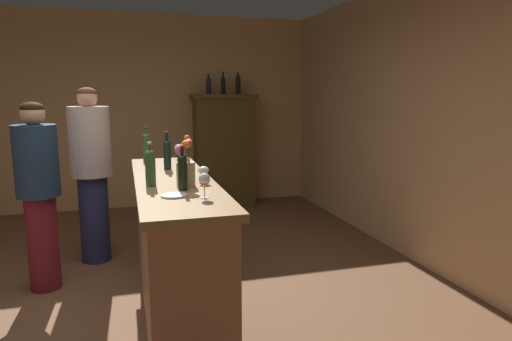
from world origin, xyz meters
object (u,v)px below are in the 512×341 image
at_px(wine_bottle_rose, 183,170).
at_px(display_bottle_left, 208,85).
at_px(cheese_plate, 174,196).
at_px(bar_counter, 175,244).
at_px(wine_glass_rear, 203,171).
at_px(wine_bottle_malbec, 146,146).
at_px(wine_glass_front, 204,180).
at_px(patron_near_entrance, 39,189).
at_px(wine_bottle_chardonnay, 150,166).
at_px(display_bottle_center, 238,84).
at_px(display_cabinet, 224,148).
at_px(wine_glass_mid, 178,149).
at_px(wine_bottle_riesling, 182,164).
at_px(wine_bottle_pinot, 167,153).
at_px(flower_arrangement, 185,165).
at_px(patron_redhead, 91,169).
at_px(display_bottle_midleft, 223,85).

xyz_separation_m(wine_bottle_rose, display_bottle_left, (0.83, 3.58, 0.62)).
relative_size(cheese_plate, display_bottle_left, 0.54).
xyz_separation_m(bar_counter, wine_glass_rear, (0.19, -0.23, 0.60)).
relative_size(bar_counter, wine_bottle_malbec, 7.10).
xyz_separation_m(wine_glass_front, patron_near_entrance, (-1.16, 1.38, -0.26)).
distance_m(wine_bottle_rose, patron_near_entrance, 1.56).
height_order(wine_bottle_chardonnay, display_bottle_center, display_bottle_center).
bearing_deg(display_cabinet, patron_near_entrance, -130.46).
bearing_deg(wine_glass_rear, display_bottle_left, 78.94).
xyz_separation_m(wine_bottle_chardonnay, cheese_plate, (0.12, -0.36, -0.13)).
height_order(wine_bottle_rose, wine_bottle_malbec, wine_bottle_malbec).
bearing_deg(cheese_plate, patron_near_entrance, 127.43).
xyz_separation_m(wine_bottle_rose, wine_bottle_malbec, (-0.16, 1.40, 0.02)).
bearing_deg(wine_bottle_chardonnay, wine_glass_rear, 2.13).
bearing_deg(wine_bottle_chardonnay, wine_glass_mid, 74.71).
xyz_separation_m(wine_bottle_riesling, wine_glass_rear, (0.14, -0.08, -0.04)).
relative_size(wine_bottle_rose, wine_bottle_pinot, 0.94).
height_order(wine_glass_rear, flower_arrangement, flower_arrangement).
bearing_deg(wine_bottle_riesling, wine_bottle_rose, -96.57).
distance_m(display_cabinet, wine_glass_front, 3.98).
height_order(wine_bottle_riesling, flower_arrangement, flower_arrangement).
xyz_separation_m(display_cabinet, display_bottle_center, (0.22, -0.00, 0.94)).
distance_m(bar_counter, wine_glass_rear, 0.67).
height_order(display_bottle_left, display_bottle_center, display_bottle_center).
xyz_separation_m(wine_bottle_pinot, display_bottle_center, (1.29, 2.72, 0.63)).
distance_m(wine_bottle_chardonnay, wine_glass_mid, 1.23).
height_order(wine_bottle_rose, wine_bottle_chardonnay, wine_bottle_chardonnay).
relative_size(wine_bottle_pinot, display_bottle_left, 1.07).
bearing_deg(wine_bottle_rose, display_cabinet, 73.66).
height_order(display_cabinet, patron_redhead, patron_redhead).
distance_m(wine_bottle_malbec, display_bottle_center, 2.69).
bearing_deg(patron_near_entrance, wine_bottle_chardonnay, -7.04).
bearing_deg(wine_bottle_pinot, wine_glass_mid, 73.62).
relative_size(wine_bottle_pinot, wine_glass_front, 2.03).
relative_size(wine_bottle_rose, wine_bottle_riesling, 1.06).
bearing_deg(wine_bottle_pinot, bar_counter, -90.09).
bearing_deg(wine_glass_front, wine_bottle_malbec, 98.84).
bearing_deg(wine_bottle_pinot, wine_glass_rear, -74.03).
bearing_deg(display_bottle_left, display_bottle_center, 0.00).
relative_size(cheese_plate, display_bottle_center, 0.49).
xyz_separation_m(wine_bottle_riesling, wine_glass_mid, (0.10, 1.09, -0.02)).
height_order(wine_bottle_pinot, wine_glass_mid, wine_bottle_pinot).
height_order(display_cabinet, flower_arrangement, display_cabinet).
bearing_deg(wine_glass_rear, flower_arrangement, -153.07).
bearing_deg(flower_arrangement, display_cabinet, 73.61).
xyz_separation_m(wine_glass_front, display_bottle_midleft, (0.95, 3.86, 0.65)).
relative_size(wine_bottle_pinot, patron_redhead, 0.18).
height_order(wine_bottle_malbec, cheese_plate, wine_bottle_malbec).
bearing_deg(wine_glass_rear, wine_bottle_riesling, 150.64).
relative_size(wine_bottle_rose, cheese_plate, 1.86).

